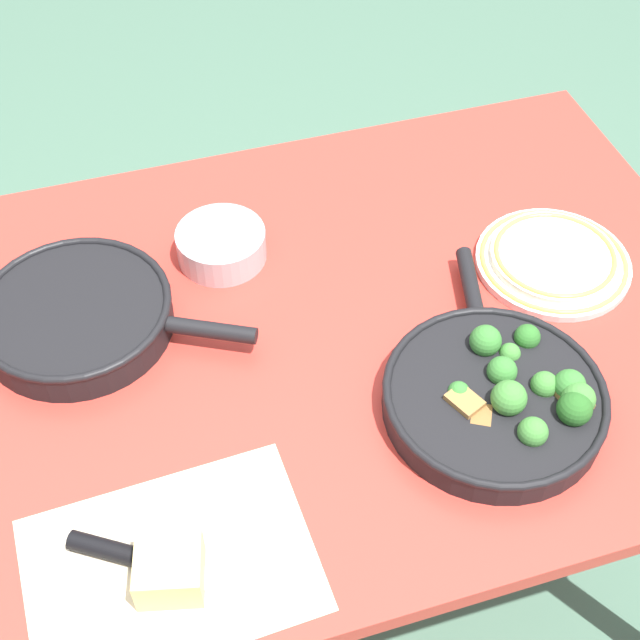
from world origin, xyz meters
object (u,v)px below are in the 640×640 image
cheese_block (170,570)px  dinner_plate_stack (554,259)px  skillet_broccoli (499,396)px  grater_knife (150,562)px  prep_bowl_steel (221,245)px  skillet_eggs (78,315)px

cheese_block → dinner_plate_stack: 0.75m
skillet_broccoli → grater_knife: bearing=115.2°
grater_knife → prep_bowl_steel: bearing=100.6°
dinner_plate_stack → grater_knife: bearing=-155.2°
prep_bowl_steel → dinner_plate_stack: bearing=-19.2°
cheese_block → prep_bowl_steel: (0.18, 0.51, -0.00)m
dinner_plate_stack → prep_bowl_steel: 0.52m
grater_knife → cheese_block: size_ratio=2.82×
skillet_eggs → prep_bowl_steel: size_ratio=2.75×
grater_knife → dinner_plate_stack: bearing=57.5°
grater_knife → cheese_block: (0.02, -0.03, 0.02)m
skillet_eggs → grater_knife: bearing=-58.2°
skillet_broccoli → grater_knife: (-0.49, -0.09, -0.02)m
grater_knife → cheese_block: bearing=-18.8°
skillet_broccoli → cheese_block: size_ratio=4.62×
cheese_block → prep_bowl_steel: size_ratio=0.66×
cheese_block → dinner_plate_stack: size_ratio=0.38×
dinner_plate_stack → skillet_broccoli: bearing=-131.2°
skillet_broccoli → prep_bowl_steel: skillet_broccoli is taller
cheese_block → dinner_plate_stack: (0.66, 0.34, -0.01)m
skillet_broccoli → prep_bowl_steel: bearing=50.8°
cheese_block → prep_bowl_steel: cheese_block is taller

